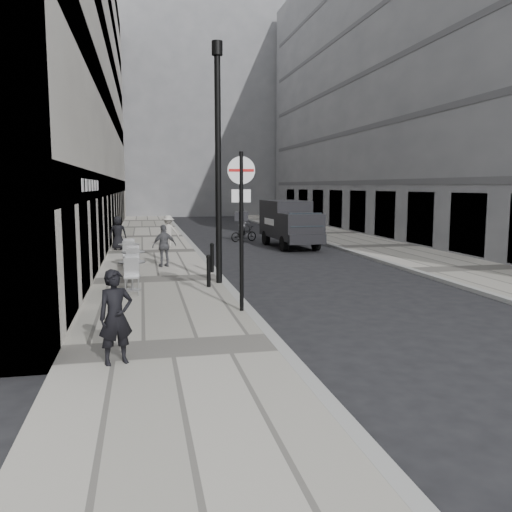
% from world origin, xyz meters
% --- Properties ---
extents(ground, '(120.00, 120.00, 0.00)m').
position_xyz_m(ground, '(0.00, 0.00, 0.00)').
color(ground, black).
rests_on(ground, ground).
extents(sidewalk, '(4.00, 60.00, 0.12)m').
position_xyz_m(sidewalk, '(-2.00, 18.00, 0.06)').
color(sidewalk, '#A8A298').
rests_on(sidewalk, ground).
extents(far_sidewalk, '(4.00, 60.00, 0.12)m').
position_xyz_m(far_sidewalk, '(9.00, 18.00, 0.06)').
color(far_sidewalk, '#A8A298').
rests_on(far_sidewalk, ground).
extents(building_left, '(4.00, 45.00, 18.00)m').
position_xyz_m(building_left, '(-6.00, 24.50, 9.00)').
color(building_left, beige).
rests_on(building_left, ground).
extents(building_right, '(6.00, 45.00, 20.00)m').
position_xyz_m(building_right, '(14.00, 24.50, 10.00)').
color(building_right, gray).
rests_on(building_right, ground).
extents(building_far, '(24.00, 16.00, 22.00)m').
position_xyz_m(building_far, '(1.50, 56.00, 11.00)').
color(building_far, gray).
rests_on(building_far, ground).
extents(walking_man, '(0.68, 0.56, 1.59)m').
position_xyz_m(walking_man, '(-2.95, 1.99, 0.92)').
color(walking_man, black).
rests_on(walking_man, sidewalk).
extents(sign_post, '(0.64, 0.11, 3.75)m').
position_xyz_m(sign_post, '(-0.20, 5.38, 2.52)').
color(sign_post, black).
rests_on(sign_post, sidewalk).
extents(lamppost, '(0.32, 0.32, 7.15)m').
position_xyz_m(lamppost, '(-0.20, 9.24, 4.10)').
color(lamppost, black).
rests_on(lamppost, sidewalk).
extents(bollard_near, '(0.13, 0.13, 0.95)m').
position_xyz_m(bollard_near, '(-0.15, 11.32, 0.60)').
color(bollard_near, black).
rests_on(bollard_near, sidewalk).
extents(bollard_far, '(0.12, 0.12, 0.89)m').
position_xyz_m(bollard_far, '(-0.60, 8.60, 0.57)').
color(bollard_far, black).
rests_on(bollard_far, sidewalk).
extents(panel_van, '(2.09, 5.07, 2.34)m').
position_xyz_m(panel_van, '(4.79, 19.34, 1.32)').
color(panel_van, black).
rests_on(panel_van, ground).
extents(cyclist, '(1.71, 1.11, 1.74)m').
position_xyz_m(cyclist, '(3.06, 22.55, 0.68)').
color(cyclist, black).
rests_on(cyclist, ground).
extents(pedestrian_a, '(0.99, 0.64, 1.56)m').
position_xyz_m(pedestrian_a, '(-1.70, 12.99, 0.90)').
color(pedestrian_a, '#4E4E53').
rests_on(pedestrian_a, sidewalk).
extents(pedestrian_b, '(1.07, 0.71, 1.55)m').
position_xyz_m(pedestrian_b, '(-1.24, 19.51, 0.89)').
color(pedestrian_b, '#B7B1A8').
rests_on(pedestrian_b, sidewalk).
extents(pedestrian_c, '(0.80, 0.54, 1.57)m').
position_xyz_m(pedestrian_c, '(-3.60, 18.86, 0.91)').
color(pedestrian_c, black).
rests_on(pedestrian_c, sidewalk).
extents(cafe_table_near, '(0.76, 1.72, 0.98)m').
position_xyz_m(cafe_table_near, '(-2.80, 8.52, 0.62)').
color(cafe_table_near, '#A3A3A5').
rests_on(cafe_table_near, sidewalk).
extents(cafe_table_mid, '(0.76, 1.72, 0.98)m').
position_xyz_m(cafe_table_mid, '(-2.80, 10.92, 0.62)').
color(cafe_table_mid, '#A8A8AA').
rests_on(cafe_table_mid, sidewalk).
extents(cafe_table_far, '(0.76, 1.73, 0.98)m').
position_xyz_m(cafe_table_far, '(-2.99, 13.31, 0.62)').
color(cafe_table_far, '#AFAFB1').
rests_on(cafe_table_far, sidewalk).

